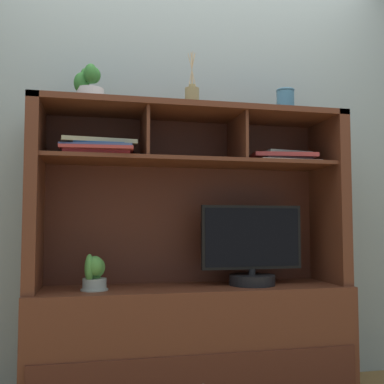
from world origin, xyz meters
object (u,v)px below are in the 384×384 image
at_px(ceramic_vase, 285,102).
at_px(magazine_stack_left, 98,148).
at_px(diffuser_bottle, 192,98).
at_px(magazine_stack_centre, 283,158).
at_px(potted_orchid, 94,273).
at_px(tv_monitor, 252,252).
at_px(potted_succulent, 89,87).
at_px(media_console, 192,311).

bearing_deg(ceramic_vase, magazine_stack_left, -177.85).
bearing_deg(diffuser_bottle, ceramic_vase, -1.63).
bearing_deg(magazine_stack_centre, potted_orchid, -177.73).
height_order(tv_monitor, ceramic_vase, ceramic_vase).
height_order(diffuser_bottle, potted_succulent, diffuser_bottle).
xyz_separation_m(potted_succulent, ceramic_vase, (1.07, -0.03, -0.02)).
bearing_deg(media_console, diffuser_bottle, -90.00).
height_order(tv_monitor, diffuser_bottle, diffuser_bottle).
relative_size(potted_orchid, diffuser_bottle, 0.57).
relative_size(tv_monitor, diffuser_bottle, 1.76).
bearing_deg(ceramic_vase, potted_succulent, 178.21).
distance_m(diffuser_bottle, potted_succulent, 0.54).
relative_size(potted_succulent, ceramic_vase, 1.45).
distance_m(media_console, potted_orchid, 0.55).
bearing_deg(magazine_stack_centre, ceramic_vase, 2.69).
xyz_separation_m(magazine_stack_left, potted_succulent, (-0.05, 0.07, 0.33)).
distance_m(magazine_stack_left, magazine_stack_centre, 1.00).
height_order(media_console, magazine_stack_centre, media_console).
relative_size(media_console, potted_orchid, 9.19).
bearing_deg(magazine_stack_left, potted_succulent, 123.81).
height_order(potted_orchid, magazine_stack_left, magazine_stack_left).
distance_m(diffuser_bottle, ceramic_vase, 0.53).
distance_m(potted_orchid, potted_succulent, 0.95).
distance_m(potted_succulent, ceramic_vase, 1.07).
xyz_separation_m(potted_orchid, diffuser_bottle, (0.50, 0.06, 0.91)).
bearing_deg(magazine_stack_centre, media_console, 177.91).
bearing_deg(potted_succulent, media_console, -1.69).
xyz_separation_m(magazine_stack_left, diffuser_bottle, (0.49, 0.05, 0.30)).
distance_m(media_console, ceramic_vase, 1.25).
bearing_deg(magazine_stack_centre, diffuser_bottle, 178.19).
distance_m(media_console, magazine_stack_left, 0.96).
bearing_deg(magazine_stack_left, ceramic_vase, 2.15).
xyz_separation_m(media_console, ceramic_vase, (0.53, -0.02, 1.13)).
bearing_deg(diffuser_bottle, magazine_stack_left, -173.77).
relative_size(media_console, diffuser_bottle, 5.25).
xyz_separation_m(potted_orchid, potted_succulent, (-0.04, 0.07, 0.94)).
xyz_separation_m(tv_monitor, potted_orchid, (-0.82, -0.02, -0.09)).
bearing_deg(magazine_stack_left, media_console, 6.51).
xyz_separation_m(diffuser_bottle, ceramic_vase, (0.53, -0.02, 0.01)).
bearing_deg(ceramic_vase, tv_monitor, -173.75).
relative_size(magazine_stack_centre, diffuser_bottle, 1.21).
xyz_separation_m(magazine_stack_left, magazine_stack_centre, (1.00, 0.04, -0.01)).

